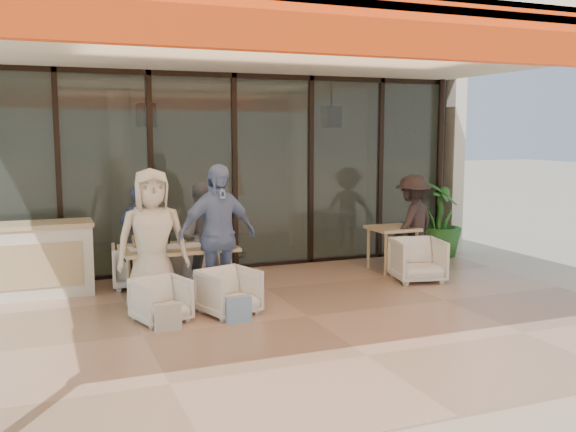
# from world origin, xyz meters

# --- Properties ---
(ground) EXTENTS (70.00, 70.00, 0.00)m
(ground) POSITION_xyz_m (0.00, 0.00, 0.00)
(ground) COLOR #C6B293
(ground) RESTS_ON ground
(terrace_floor) EXTENTS (8.00, 6.00, 0.01)m
(terrace_floor) POSITION_xyz_m (0.00, 0.00, 0.01)
(terrace_floor) COLOR tan
(terrace_floor) RESTS_ON ground
(terrace_structure) EXTENTS (8.00, 6.00, 3.40)m
(terrace_structure) POSITION_xyz_m (0.00, -0.26, 3.25)
(terrace_structure) COLOR silver
(terrace_structure) RESTS_ON ground
(glass_storefront) EXTENTS (8.08, 0.10, 3.20)m
(glass_storefront) POSITION_xyz_m (0.00, 3.00, 1.60)
(glass_storefront) COLOR #9EADA3
(glass_storefront) RESTS_ON ground
(interior_block) EXTENTS (9.05, 3.62, 3.52)m
(interior_block) POSITION_xyz_m (0.01, 5.31, 2.23)
(interior_block) COLOR silver
(interior_block) RESTS_ON ground
(host_counter) EXTENTS (1.85, 0.65, 1.04)m
(host_counter) POSITION_xyz_m (-3.23, 2.30, 0.53)
(host_counter) COLOR silver
(host_counter) RESTS_ON ground
(dining_table) EXTENTS (1.50, 0.90, 0.93)m
(dining_table) POSITION_xyz_m (-1.29, 1.42, 0.69)
(dining_table) COLOR tan
(dining_table) RESTS_ON ground
(chair_far_left) EXTENTS (0.76, 0.72, 0.71)m
(chair_far_left) POSITION_xyz_m (-1.70, 2.37, 0.36)
(chair_far_left) COLOR white
(chair_far_left) RESTS_ON ground
(chair_far_right) EXTENTS (0.69, 0.66, 0.61)m
(chair_far_right) POSITION_xyz_m (-0.86, 2.37, 0.31)
(chair_far_right) COLOR white
(chair_far_right) RESTS_ON ground
(chair_near_left) EXTENTS (0.72, 0.69, 0.60)m
(chair_near_left) POSITION_xyz_m (-1.70, 0.47, 0.30)
(chair_near_left) COLOR white
(chair_near_left) RESTS_ON ground
(chair_near_right) EXTENTS (0.78, 0.76, 0.65)m
(chair_near_right) POSITION_xyz_m (-0.86, 0.47, 0.32)
(chair_near_right) COLOR white
(chair_near_right) RESTS_ON ground
(diner_navy) EXTENTS (0.67, 0.55, 1.58)m
(diner_navy) POSITION_xyz_m (-1.70, 1.87, 0.79)
(diner_navy) COLOR #181F36
(diner_navy) RESTS_ON ground
(diner_grey) EXTENTS (0.86, 0.73, 1.57)m
(diner_grey) POSITION_xyz_m (-0.86, 1.87, 0.78)
(diner_grey) COLOR slate
(diner_grey) RESTS_ON ground
(diner_cream) EXTENTS (0.90, 0.60, 1.83)m
(diner_cream) POSITION_xyz_m (-1.70, 0.97, 0.91)
(diner_cream) COLOR beige
(diner_cream) RESTS_ON ground
(diner_periwinkle) EXTENTS (1.16, 0.66, 1.86)m
(diner_periwinkle) POSITION_xyz_m (-0.86, 0.97, 0.93)
(diner_periwinkle) COLOR #738DC0
(diner_periwinkle) RESTS_ON ground
(tote_bag_cream) EXTENTS (0.30, 0.10, 0.34)m
(tote_bag_cream) POSITION_xyz_m (-1.70, 0.07, 0.17)
(tote_bag_cream) COLOR silver
(tote_bag_cream) RESTS_ON ground
(tote_bag_blue) EXTENTS (0.30, 0.10, 0.34)m
(tote_bag_blue) POSITION_xyz_m (-0.86, 0.07, 0.17)
(tote_bag_blue) COLOR #99BFD8
(tote_bag_blue) RESTS_ON ground
(side_table) EXTENTS (0.70, 0.70, 0.74)m
(side_table) POSITION_xyz_m (2.31, 1.88, 0.64)
(side_table) COLOR tan
(side_table) RESTS_ON ground
(side_chair) EXTENTS (0.84, 0.81, 0.74)m
(side_chair) POSITION_xyz_m (2.31, 1.13, 0.37)
(side_chair) COLOR white
(side_chair) RESTS_ON ground
(standing_woman) EXTENTS (1.18, 1.02, 1.59)m
(standing_woman) POSITION_xyz_m (2.65, 1.83, 0.79)
(standing_woman) COLOR black
(standing_woman) RESTS_ON ground
(potted_palm) EXTENTS (1.09, 1.09, 1.38)m
(potted_palm) POSITION_xyz_m (3.77, 2.66, 0.69)
(potted_palm) COLOR #1E5919
(potted_palm) RESTS_ON ground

